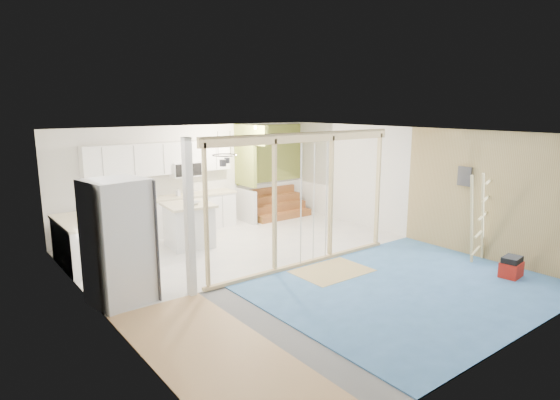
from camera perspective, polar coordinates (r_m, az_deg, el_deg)
room at (r=8.71m, az=1.44°, el=-0.33°), size 7.01×8.01×2.61m
floor_overlays at (r=9.15m, az=1.51°, el=-8.14°), size 7.00×8.00×0.03m
stud_frame at (r=8.49m, az=0.02°, el=1.46°), size 4.66×0.14×2.60m
base_cabinets at (r=10.99m, az=-16.41°, el=-2.76°), size 4.45×2.24×0.93m
upper_cabinets at (r=11.45m, az=-14.03°, el=4.81°), size 3.60×0.41×0.85m
green_partition at (r=12.85m, az=-1.70°, el=1.90°), size 2.25×1.51×2.60m
pot_rack at (r=9.97m, az=-6.79°, el=5.15°), size 0.52×0.52×0.72m
sheathing_panel at (r=10.13m, az=24.47°, el=0.31°), size 0.02×4.00×2.60m
electrical_panel at (r=10.32m, az=21.58°, el=2.70°), size 0.04×0.30×0.40m
ceiling_light at (r=11.78m, az=-2.43°, el=8.83°), size 0.32×0.32×0.08m
fridge at (r=7.72m, az=-19.06°, el=-4.86°), size 1.00×0.97×1.98m
island at (r=10.48m, az=-11.03°, el=-3.09°), size 1.10×1.10×0.98m
bowl at (r=10.26m, az=-10.51°, el=-0.37°), size 0.35×0.35×0.07m
soap_bottle_a at (r=11.35m, az=-15.03°, el=0.85°), size 0.11×0.11×0.27m
soap_bottle_b at (r=11.54m, az=-12.33°, el=0.96°), size 0.10×0.10×0.19m
toolbox at (r=9.54m, az=26.36°, el=-7.40°), size 0.46×0.37×0.40m
ladder at (r=9.94m, az=23.06°, el=-2.02°), size 0.97×0.12×1.80m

